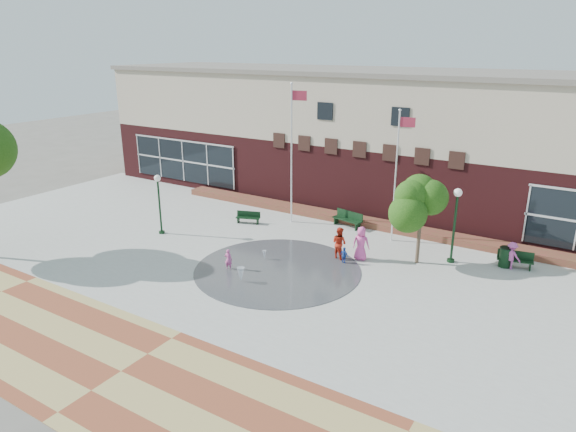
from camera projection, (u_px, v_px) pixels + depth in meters
The scene contains 22 objects.
ground at pixel (242, 293), 23.49m from camera, with size 120.00×120.00×0.00m, color #666056.
plaza_concrete at pixel (288, 263), 26.71m from camera, with size 46.00×18.00×0.01m, color #A8A8A0.
paver_band at pixel (121, 372), 17.86m from camera, with size 46.00×6.00×0.01m, color brown.
splash_pad at pixel (278, 270), 25.91m from camera, with size 8.40×8.40×0.01m, color #383A3D.
library_building at pixel (389, 137), 36.08m from camera, with size 44.40×10.40×9.20m.
flower_bed at pixel (351, 222), 32.83m from camera, with size 26.00×1.20×0.40m, color maroon.
flagpole_left at pixel (292, 147), 31.37m from camera, with size 1.00×0.31×8.72m.
flagpole_right at pixel (397, 170), 28.43m from camera, with size 0.92×0.23×7.56m.
lamp_left at pixel (159, 198), 30.21m from camera, with size 0.38×0.38×3.63m.
lamp_right at pixel (455, 217), 26.06m from camera, with size 0.42×0.42×4.00m.
bench_left at pixel (248, 220), 32.59m from camera, with size 1.58×0.92×0.77m.
bench_mid at pixel (347, 222), 31.91m from camera, with size 2.06×0.97×1.00m.
bench_right at pixel (515, 263), 26.08m from camera, with size 1.79×0.78×0.87m.
trash_can at pixel (505, 257), 26.11m from camera, with size 0.65×0.65×1.07m.
tree_mid at pixel (422, 203), 25.72m from camera, with size 2.68×2.68×4.52m.
water_jet_a at pixel (241, 282), 24.57m from camera, with size 0.37×0.37×0.73m, color white.
water_jet_b at pixel (264, 260), 27.15m from camera, with size 0.22×0.22×0.49m, color white.
child_splash at pixel (228, 259), 25.80m from camera, with size 0.40×0.26×1.10m, color #D8549C.
adult_red at pixel (339, 243), 27.05m from camera, with size 0.85×0.66×1.75m, color red.
adult_pink at pixel (361, 243), 26.89m from camera, with size 0.89×0.58×1.83m, color #F24EA6.
child_blue at pixel (344, 256), 26.54m from camera, with size 0.53×0.22×0.90m, color #264DB1.
person_bench at pixel (512, 256), 25.83m from camera, with size 0.93×0.53×1.44m, color #CF50A9.
Camera 1 is at (12.99, -16.82, 10.82)m, focal length 32.00 mm.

